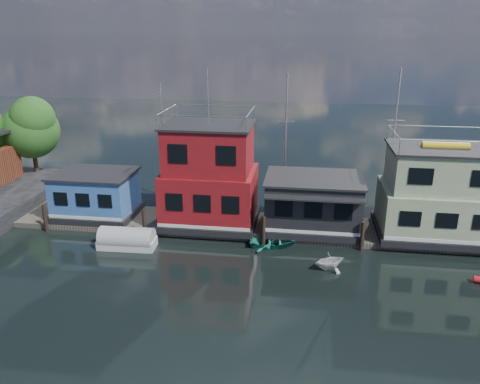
% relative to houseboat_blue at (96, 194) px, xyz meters
% --- Properties ---
extents(ground, '(160.00, 160.00, 0.00)m').
position_rel_houseboat_blue_xyz_m(ground, '(18.00, -12.00, -2.21)').
color(ground, black).
rests_on(ground, ground).
extents(dock, '(48.00, 5.00, 0.40)m').
position_rel_houseboat_blue_xyz_m(dock, '(18.00, 0.00, -2.01)').
color(dock, '#595147').
rests_on(dock, ground).
extents(houseboat_blue, '(6.40, 4.90, 3.66)m').
position_rel_houseboat_blue_xyz_m(houseboat_blue, '(0.00, 0.00, 0.00)').
color(houseboat_blue, black).
rests_on(houseboat_blue, dock).
extents(houseboat_red, '(7.40, 5.90, 11.86)m').
position_rel_houseboat_blue_xyz_m(houseboat_red, '(9.50, 0.00, 1.90)').
color(houseboat_red, black).
rests_on(houseboat_red, dock).
extents(houseboat_dark, '(7.40, 6.10, 4.06)m').
position_rel_houseboat_blue_xyz_m(houseboat_dark, '(17.50, -0.02, 0.21)').
color(houseboat_dark, black).
rests_on(houseboat_dark, dock).
extents(houseboat_green, '(8.40, 5.90, 7.03)m').
position_rel_houseboat_blue_xyz_m(houseboat_green, '(26.50, 0.00, 1.34)').
color(houseboat_green, black).
rests_on(houseboat_green, dock).
extents(pilings, '(42.28, 0.28, 2.20)m').
position_rel_houseboat_blue_xyz_m(pilings, '(17.67, -2.80, -1.11)').
color(pilings, '#2D2116').
rests_on(pilings, ground).
extents(background_masts, '(36.40, 0.16, 12.00)m').
position_rel_houseboat_blue_xyz_m(background_masts, '(22.76, 6.00, 3.35)').
color(background_masts, silver).
rests_on(background_masts, ground).
extents(dinghy_teal, '(3.68, 2.86, 0.70)m').
position_rel_houseboat_blue_xyz_m(dinghy_teal, '(14.68, -3.06, -1.86)').
color(dinghy_teal, '#238070').
rests_on(dinghy_teal, ground).
extents(tarp_runabout, '(4.14, 1.79, 1.65)m').
position_rel_houseboat_blue_xyz_m(tarp_runabout, '(4.33, -4.71, -1.59)').
color(tarp_runabout, silver).
rests_on(tarp_runabout, ground).
extents(dinghy_white, '(2.90, 2.78, 1.18)m').
position_rel_houseboat_blue_xyz_m(dinghy_white, '(18.65, -5.84, -1.62)').
color(dinghy_white, silver).
rests_on(dinghy_white, ground).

